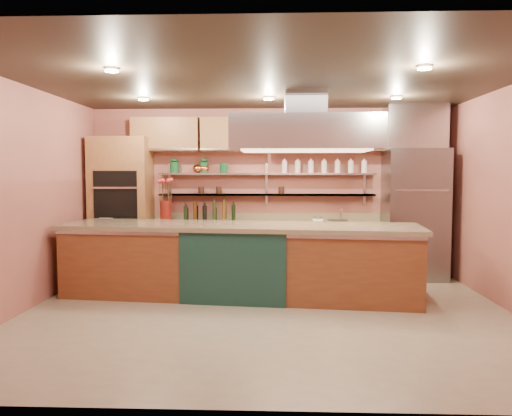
{
  "coord_description": "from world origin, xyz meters",
  "views": [
    {
      "loc": [
        0.09,
        -5.98,
        1.71
      ],
      "look_at": [
        -0.17,
        1.0,
        1.22
      ],
      "focal_mm": 35.0,
      "sensor_mm": 36.0,
      "label": 1
    }
  ],
  "objects_px": {
    "kitchen_scale": "(318,218)",
    "green_canister": "(224,168)",
    "copper_kettle": "(198,169)",
    "flower_vase": "(166,211)",
    "island": "(239,260)",
    "refrigerator": "(414,214)"
  },
  "relations": [
    {
      "from": "island",
      "to": "green_canister",
      "type": "distance_m",
      "value": 2.02
    },
    {
      "from": "kitchen_scale",
      "to": "island",
      "type": "bearing_deg",
      "value": -154.93
    },
    {
      "from": "flower_vase",
      "to": "copper_kettle",
      "type": "xyz_separation_m",
      "value": [
        0.51,
        0.22,
        0.69
      ]
    },
    {
      "from": "island",
      "to": "flower_vase",
      "type": "xyz_separation_m",
      "value": [
        -1.31,
        1.29,
        0.59
      ]
    },
    {
      "from": "flower_vase",
      "to": "green_canister",
      "type": "relative_size",
      "value": 2.04
    },
    {
      "from": "green_canister",
      "to": "island",
      "type": "bearing_deg",
      "value": -76.45
    },
    {
      "from": "refrigerator",
      "to": "green_canister",
      "type": "height_order",
      "value": "refrigerator"
    },
    {
      "from": "kitchen_scale",
      "to": "copper_kettle",
      "type": "relative_size",
      "value": 0.89
    },
    {
      "from": "refrigerator",
      "to": "flower_vase",
      "type": "height_order",
      "value": "refrigerator"
    },
    {
      "from": "refrigerator",
      "to": "flower_vase",
      "type": "bearing_deg",
      "value": 179.86
    },
    {
      "from": "green_canister",
      "to": "flower_vase",
      "type": "bearing_deg",
      "value": -166.86
    },
    {
      "from": "kitchen_scale",
      "to": "copper_kettle",
      "type": "height_order",
      "value": "copper_kettle"
    },
    {
      "from": "flower_vase",
      "to": "copper_kettle",
      "type": "height_order",
      "value": "copper_kettle"
    },
    {
      "from": "kitchen_scale",
      "to": "green_canister",
      "type": "xyz_separation_m",
      "value": [
        -1.56,
        0.22,
        0.82
      ]
    },
    {
      "from": "flower_vase",
      "to": "green_canister",
      "type": "height_order",
      "value": "green_canister"
    },
    {
      "from": "flower_vase",
      "to": "kitchen_scale",
      "type": "height_order",
      "value": "flower_vase"
    },
    {
      "from": "island",
      "to": "green_canister",
      "type": "bearing_deg",
      "value": 109.62
    },
    {
      "from": "copper_kettle",
      "to": "green_canister",
      "type": "height_order",
      "value": "green_canister"
    },
    {
      "from": "refrigerator",
      "to": "green_canister",
      "type": "xyz_separation_m",
      "value": [
        -3.12,
        0.23,
        0.75
      ]
    },
    {
      "from": "copper_kettle",
      "to": "green_canister",
      "type": "relative_size",
      "value": 1.12
    },
    {
      "from": "flower_vase",
      "to": "copper_kettle",
      "type": "bearing_deg",
      "value": 23.42
    },
    {
      "from": "kitchen_scale",
      "to": "green_canister",
      "type": "height_order",
      "value": "green_canister"
    }
  ]
}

